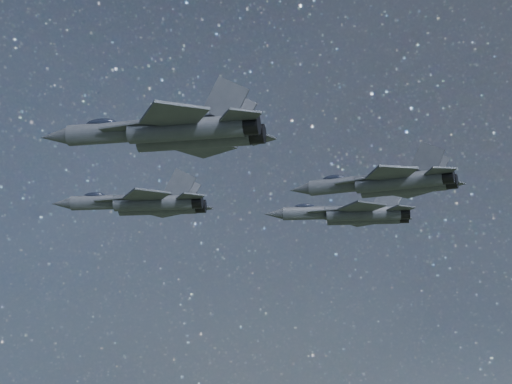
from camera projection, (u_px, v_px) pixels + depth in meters
The scene contains 4 objects.
jet_lead at pixel (143, 203), 96.22m from camera, with size 18.25×11.99×4.69m.
jet_left at pixel (351, 214), 99.29m from camera, with size 17.34×11.36×4.47m.
jet_right at pixel (172, 132), 68.51m from camera, with size 19.58×13.10×4.96m.
jet_slot at pixel (387, 183), 81.35m from camera, with size 17.20×11.93×4.32m.
Camera 1 is at (44.07, -75.64, 121.11)m, focal length 60.00 mm.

